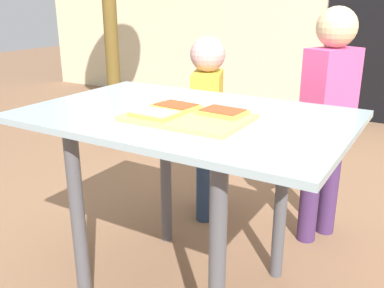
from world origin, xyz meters
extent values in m
cube|color=black|center=(0.17, 3.09, 1.00)|extent=(0.90, 0.02, 2.00)
cube|color=#90A5AB|center=(0.00, 0.00, 0.74)|extent=(1.15, 0.76, 0.02)
cylinder|color=#4C4C51|center=(-0.28, -0.28, 0.36)|extent=(0.05, 0.05, 0.73)
cylinder|color=#4C4C51|center=(0.28, -0.28, 0.36)|extent=(0.05, 0.05, 0.73)
cylinder|color=#4C4C51|center=(-0.28, 0.28, 0.36)|extent=(0.05, 0.05, 0.73)
cylinder|color=#4C4C51|center=(0.28, 0.28, 0.36)|extent=(0.05, 0.05, 0.73)
cube|color=tan|center=(0.06, -0.08, 0.76)|extent=(0.40, 0.28, 0.02)
cube|color=gold|center=(-0.02, -0.02, 0.77)|extent=(0.16, 0.13, 0.01)
cube|color=#A9421E|center=(-0.02, -0.02, 0.78)|extent=(0.14, 0.11, 0.00)
cube|color=gold|center=(-0.03, -0.14, 0.77)|extent=(0.15, 0.12, 0.01)
cube|color=#FAD599|center=(-0.03, -0.14, 0.78)|extent=(0.14, 0.10, 0.00)
cube|color=gold|center=(0.15, -0.01, 0.77)|extent=(0.16, 0.12, 0.01)
cube|color=#A9421E|center=(0.15, -0.01, 0.78)|extent=(0.14, 0.11, 0.00)
cylinder|color=white|center=(-0.22, 0.12, 0.76)|extent=(0.23, 0.23, 0.01)
cylinder|color=navy|center=(-0.27, 0.69, 0.23)|extent=(0.09, 0.09, 0.46)
cylinder|color=navy|center=(-0.22, 0.56, 0.23)|extent=(0.09, 0.09, 0.46)
cube|color=gold|center=(-0.25, 0.62, 0.63)|extent=(0.22, 0.27, 0.33)
sphere|color=#CC9A95|center=(-0.25, 0.62, 0.88)|extent=(0.18, 0.18, 0.18)
cylinder|color=#432853|center=(0.37, 0.76, 0.27)|extent=(0.09, 0.09, 0.55)
cylinder|color=#432853|center=(0.31, 0.64, 0.27)|extent=(0.09, 0.09, 0.55)
cube|color=#E54C8C|center=(0.34, 0.70, 0.74)|extent=(0.23, 0.28, 0.39)
sphere|color=#D4B485|center=(0.34, 0.70, 1.02)|extent=(0.18, 0.18, 0.18)
cylinder|color=brown|center=(-1.41, 1.25, 1.07)|extent=(0.10, 0.10, 2.15)
camera|label=1|loc=(0.77, -1.25, 1.13)|focal=39.71mm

